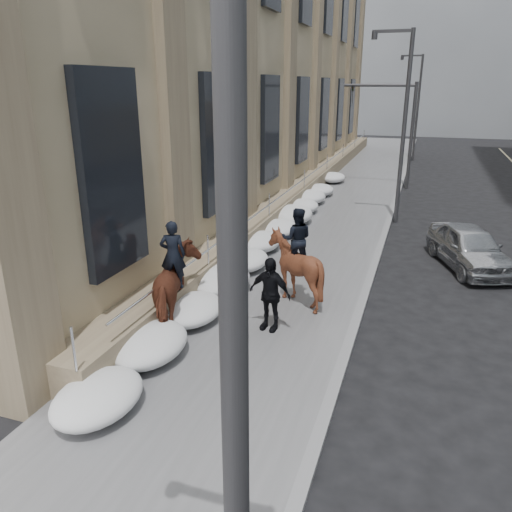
% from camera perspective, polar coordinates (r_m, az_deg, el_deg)
% --- Properties ---
extents(ground, '(140.00, 140.00, 0.00)m').
position_cam_1_polar(ground, '(11.06, -5.14, -13.25)').
color(ground, black).
rests_on(ground, ground).
extents(sidewalk, '(5.00, 80.00, 0.12)m').
position_cam_1_polar(sidewalk, '(19.79, 6.47, 1.82)').
color(sidewalk, '#565558').
rests_on(sidewalk, ground).
extents(curb, '(0.24, 80.00, 0.12)m').
position_cam_1_polar(curb, '(19.45, 14.02, 1.04)').
color(curb, slate).
rests_on(curb, ground).
extents(limestone_building, '(6.10, 44.00, 18.00)m').
position_cam_1_polar(limestone_building, '(30.05, 0.91, 24.85)').
color(limestone_building, '#90805E').
rests_on(limestone_building, ground).
extents(bg_building_mid, '(30.00, 12.00, 28.00)m').
position_cam_1_polar(bg_building_mid, '(68.98, 20.56, 24.79)').
color(bg_building_mid, slate).
rests_on(bg_building_mid, ground).
extents(bg_building_far, '(24.00, 12.00, 20.00)m').
position_cam_1_polar(bg_building_far, '(81.21, 12.51, 21.62)').
color(bg_building_far, gray).
rests_on(bg_building_far, ground).
extents(streetlight_near, '(1.71, 0.24, 8.00)m').
position_cam_1_polar(streetlight_near, '(3.06, -5.41, -6.79)').
color(streetlight_near, '#2D2D30').
rests_on(streetlight_near, ground).
extents(streetlight_mid, '(1.71, 0.24, 8.00)m').
position_cam_1_polar(streetlight_mid, '(22.57, 16.26, 15.03)').
color(streetlight_mid, '#2D2D30').
rests_on(streetlight_mid, ground).
extents(streetlight_far, '(1.71, 0.24, 8.00)m').
position_cam_1_polar(streetlight_far, '(42.54, 17.84, 16.48)').
color(streetlight_far, '#2D2D30').
rests_on(streetlight_far, ground).
extents(traffic_signal, '(4.10, 0.22, 6.00)m').
position_cam_1_polar(traffic_signal, '(30.62, 15.74, 14.88)').
color(traffic_signal, '#2D2D30').
rests_on(traffic_signal, ground).
extents(snow_bank, '(1.70, 18.10, 0.76)m').
position_cam_1_polar(snow_bank, '(18.27, 0.88, 1.81)').
color(snow_bank, silver).
rests_on(snow_bank, sidewalk).
extents(mounted_horse_left, '(1.82, 2.58, 2.66)m').
position_cam_1_polar(mounted_horse_left, '(12.49, -8.96, -3.38)').
color(mounted_horse_left, '#4F2517').
rests_on(mounted_horse_left, sidewalk).
extents(mounted_horse_right, '(1.94, 2.09, 2.64)m').
position_cam_1_polar(mounted_horse_right, '(13.76, 4.48, -0.88)').
color(mounted_horse_right, '#4A2415').
rests_on(mounted_horse_right, sidewalk).
extents(pedestrian, '(1.16, 0.64, 1.87)m').
position_cam_1_polar(pedestrian, '(12.19, 1.57, -4.34)').
color(pedestrian, black).
rests_on(pedestrian, sidewalk).
extents(car_silver, '(3.04, 4.54, 1.44)m').
position_cam_1_polar(car_silver, '(18.18, 23.18, 0.95)').
color(car_silver, '#999CA0').
rests_on(car_silver, ground).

